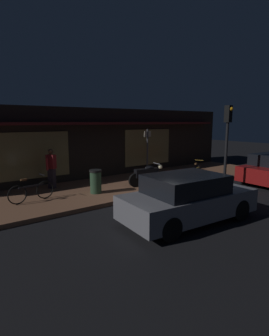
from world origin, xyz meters
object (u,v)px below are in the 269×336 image
object	(u,v)px
sign_post	(147,149)
trash_bin	(96,181)
motorcycle	(147,174)
bicycle_extra	(197,172)
person_photographer	(51,168)
traffic_light_pole	(227,133)
bicycle_parked	(32,191)
parked_car_near	(188,198)

from	to	relation	value
sign_post	trash_bin	xyz separation A→B (m)	(-4.07, -1.76, -0.89)
motorcycle	bicycle_extra	bearing A→B (deg)	-10.51
person_photographer	traffic_light_pole	size ratio (longest dim) A/B	0.46
bicycle_parked	bicycle_extra	distance (m)	7.55
parked_car_near	sign_post	bearing A→B (deg)	60.90
bicycle_parked	person_photographer	bearing A→B (deg)	48.82
bicycle_extra	person_photographer	size ratio (longest dim) A/B	0.90
traffic_light_pole	parked_car_near	world-z (taller)	traffic_light_pole
motorcycle	sign_post	world-z (taller)	sign_post
bicycle_parked	person_photographer	distance (m)	1.97
sign_post	trash_bin	size ratio (longest dim) A/B	2.58
person_photographer	sign_post	bearing A→B (deg)	-0.40
trash_bin	parked_car_near	bearing A→B (deg)	-77.49
sign_post	traffic_light_pole	distance (m)	4.34
sign_post	bicycle_parked	bearing A→B (deg)	-167.74
motorcycle	person_photographer	distance (m)	4.08
motorcycle	trash_bin	size ratio (longest dim) A/B	1.82
bicycle_parked	parked_car_near	world-z (taller)	parked_car_near
motorcycle	parked_car_near	world-z (taller)	parked_car_near
person_photographer	sign_post	world-z (taller)	sign_post
bicycle_parked	person_photographer	size ratio (longest dim) A/B	0.99
trash_bin	traffic_light_pole	xyz separation A→B (m)	(5.04, -2.36, 1.86)
sign_post	person_photographer	bearing A→B (deg)	179.60
sign_post	traffic_light_pole	xyz separation A→B (m)	(0.96, -4.12, 0.97)
bicycle_extra	bicycle_parked	bearing A→B (deg)	171.52
bicycle_parked	sign_post	world-z (taller)	sign_post
person_photographer	traffic_light_pole	xyz separation A→B (m)	(6.14, -4.16, 1.45)
bicycle_extra	parked_car_near	world-z (taller)	parked_car_near
bicycle_parked	motorcycle	bearing A→B (deg)	-7.32
person_photographer	motorcycle	bearing A→B (deg)	-30.22
traffic_light_pole	sign_post	bearing A→B (deg)	103.13
bicycle_extra	traffic_light_pole	world-z (taller)	traffic_light_pole
motorcycle	bicycle_parked	xyz separation A→B (m)	(-4.76, 0.61, -0.14)
sign_post	parked_car_near	bearing A→B (deg)	-119.10
bicycle_parked	bicycle_extra	xyz separation A→B (m)	(7.46, -1.11, 0.00)
bicycle_parked	sign_post	xyz separation A→B (m)	(6.43, 1.40, 1.00)
motorcycle	trash_bin	xyz separation A→B (m)	(-2.41, 0.25, -0.03)
person_photographer	traffic_light_pole	bearing A→B (deg)	-34.12
sign_post	trash_bin	world-z (taller)	sign_post
parked_car_near	motorcycle	bearing A→B (deg)	67.73
bicycle_parked	parked_car_near	xyz separation A→B (m)	(3.24, -4.34, 0.20)
parked_car_near	traffic_light_pole	bearing A→B (deg)	21.22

